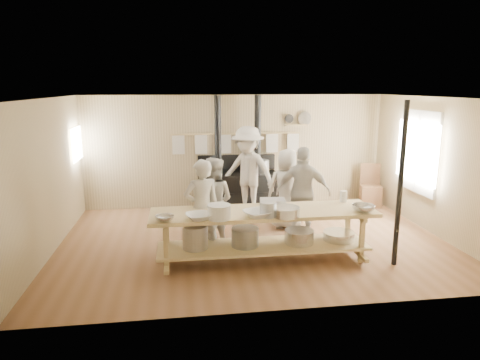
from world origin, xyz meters
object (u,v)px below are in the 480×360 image
(cook_far_left, at_px, (202,209))
(chair, at_px, (370,194))
(prep_table, at_px, (263,230))
(cook_center, at_px, (287,189))
(roasting_pan, at_px, (273,202))
(cook_left, at_px, (213,201))
(cook_by_window, at_px, (248,172))
(stove, at_px, (238,187))
(cook_right, at_px, (303,192))

(cook_far_left, bearing_deg, chair, -162.71)
(prep_table, xyz_separation_m, cook_center, (0.79, 1.57, 0.28))
(roasting_pan, bearing_deg, chair, 40.83)
(cook_left, distance_m, roasting_pan, 1.14)
(cook_left, relative_size, chair, 1.59)
(cook_left, height_order, cook_by_window, cook_by_window)
(prep_table, height_order, cook_left, cook_left)
(cook_center, distance_m, chair, 2.75)
(chair, bearing_deg, stove, -167.46)
(cook_by_window, xyz_separation_m, chair, (3.02, 0.38, -0.69))
(cook_right, distance_m, chair, 2.91)
(prep_table, xyz_separation_m, cook_right, (0.96, 1.05, 0.34))
(roasting_pan, bearing_deg, stove, 94.75)
(cook_right, bearing_deg, chair, -125.95)
(prep_table, xyz_separation_m, chair, (3.16, 2.87, -0.23))
(cook_left, xyz_separation_m, chair, (3.89, 1.91, -0.49))
(cook_center, height_order, cook_by_window, cook_by_window)
(chair, bearing_deg, cook_far_left, -133.24)
(cook_by_window, bearing_deg, prep_table, -57.63)
(cook_far_left, relative_size, chair, 1.67)
(chair, bearing_deg, roasting_pan, -123.94)
(prep_table, distance_m, roasting_pan, 0.55)
(cook_far_left, xyz_separation_m, cook_by_window, (1.10, 2.15, 0.16))
(cook_far_left, distance_m, chair, 4.87)
(stove, distance_m, cook_right, 2.22)
(cook_right, distance_m, roasting_pan, 1.03)
(stove, height_order, cook_by_window, stove)
(cook_left, distance_m, cook_by_window, 1.77)
(cook_center, bearing_deg, cook_left, 32.08)
(roasting_pan, bearing_deg, cook_left, 146.62)
(cook_left, distance_m, chair, 4.36)
(stove, distance_m, cook_left, 2.20)
(prep_table, height_order, cook_by_window, cook_by_window)
(cook_left, bearing_deg, cook_right, -149.62)
(stove, height_order, chair, stove)
(prep_table, xyz_separation_m, cook_left, (-0.73, 0.96, 0.26))
(chair, distance_m, roasting_pan, 3.93)
(cook_far_left, relative_size, cook_center, 1.03)
(stove, relative_size, roasting_pan, 6.27)
(cook_right, bearing_deg, cook_by_window, -45.96)
(cook_center, bearing_deg, roasting_pan, 75.58)
(cook_left, relative_size, cook_by_window, 0.80)
(cook_left, distance_m, cook_center, 1.64)
(stove, distance_m, chair, 3.17)
(cook_left, xyz_separation_m, cook_right, (1.69, 0.09, 0.07))
(stove, relative_size, chair, 2.63)
(prep_table, distance_m, chair, 4.28)
(roasting_pan, bearing_deg, prep_table, -124.36)
(cook_center, bearing_deg, cook_by_window, -44.80)
(stove, height_order, prep_table, stove)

